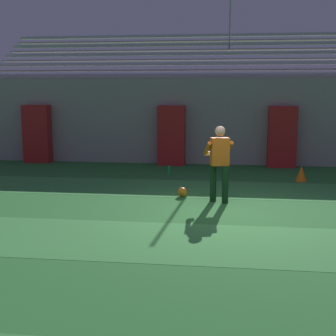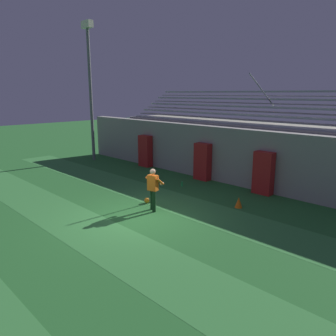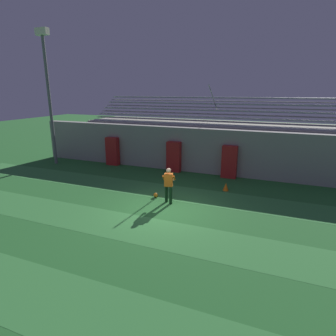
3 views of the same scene
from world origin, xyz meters
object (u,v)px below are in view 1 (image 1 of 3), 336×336
traffic_cone (301,174)px  water_bottle (169,170)px  padding_pillar_far_left (37,134)px  soccer_ball (182,192)px  padding_pillar_gate_left (171,136)px  padding_pillar_gate_right (282,137)px  goalkeeper (219,159)px

traffic_cone → water_bottle: (-3.67, 0.63, -0.09)m
padding_pillar_far_left → soccer_ball: bearing=-40.5°
traffic_cone → padding_pillar_gate_left: bearing=148.3°
padding_pillar_far_left → water_bottle: padding_pillar_far_left is taller
padding_pillar_gate_right → soccer_ball: (-2.72, -4.59, -0.85)m
padding_pillar_gate_right → goalkeeper: size_ratio=1.16×
water_bottle → padding_pillar_gate_left: bearing=94.4°
traffic_cone → soccer_ball: bearing=-143.2°
padding_pillar_gate_right → traffic_cone: size_ratio=4.59×
padding_pillar_gate_left → padding_pillar_gate_right: (3.52, 0.00, 0.00)m
traffic_cone → water_bottle: traffic_cone is taller
padding_pillar_gate_left → padding_pillar_gate_right: 3.52m
padding_pillar_gate_right → goalkeeper: bearing=-110.6°
goalkeeper → traffic_cone: bearing=50.8°
padding_pillar_gate_left → soccer_ball: size_ratio=8.77×
padding_pillar_gate_left → water_bottle: size_ratio=8.04×
goalkeeper → water_bottle: (-1.51, 3.27, -0.83)m
soccer_ball → traffic_cone: (3.00, 2.24, 0.10)m
padding_pillar_gate_left → water_bottle: bearing=-85.6°
padding_pillar_gate_left → traffic_cone: size_ratio=4.59×
padding_pillar_gate_right → padding_pillar_far_left: bearing=180.0°
padding_pillar_far_left → water_bottle: (4.70, -1.71, -0.84)m
padding_pillar_far_left → water_bottle: size_ratio=8.04×
goalkeeper → soccer_ball: (-0.84, 0.40, -0.84)m
padding_pillar_gate_left → soccer_ball: (0.80, -4.59, -0.85)m
padding_pillar_far_left → soccer_ball: 7.11m
traffic_cone → goalkeeper: bearing=-129.2°
padding_pillar_gate_right → soccer_ball: size_ratio=8.77×
padding_pillar_gate_left → traffic_cone: (3.80, -2.34, -0.75)m
padding_pillar_far_left → padding_pillar_gate_left: bearing=0.0°
padding_pillar_gate_right → traffic_cone: (0.28, -2.34, -0.75)m
padding_pillar_gate_right → water_bottle: padding_pillar_gate_right is taller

